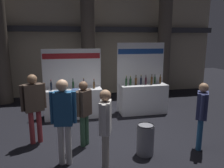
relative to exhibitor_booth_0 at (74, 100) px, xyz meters
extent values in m
plane|color=black|center=(0.77, -2.03, -0.58)|extent=(24.97, 24.97, 0.00)
cube|color=tan|center=(0.77, 3.13, 2.18)|extent=(12.49, 0.25, 5.52)
cube|color=#2D2D33|center=(0.77, 2.83, 2.45)|extent=(12.49, 0.20, 0.24)
cylinder|color=#51473D|center=(-2.73, 2.26, 1.88)|extent=(0.61, 0.61, 4.92)
cylinder|color=#51473D|center=(0.77, 2.26, 1.88)|extent=(0.61, 0.61, 4.92)
cylinder|color=#51473D|center=(4.26, 2.26, 1.88)|extent=(0.61, 0.61, 4.92)
cube|color=white|center=(0.00, -0.05, -0.10)|extent=(1.87, 0.60, 0.98)
cube|color=white|center=(0.00, 0.29, 0.55)|extent=(1.97, 0.04, 2.28)
cube|color=maroon|center=(0.00, 0.27, 1.45)|extent=(1.91, 0.01, 0.18)
cylinder|color=black|center=(-0.69, -0.09, 0.52)|extent=(0.06, 0.06, 0.26)
cylinder|color=black|center=(-0.69, -0.09, 0.68)|extent=(0.03, 0.03, 0.07)
cylinder|color=red|center=(-0.69, -0.09, 0.72)|extent=(0.03, 0.03, 0.02)
cylinder|color=black|center=(-0.35, -0.09, 0.51)|extent=(0.07, 0.07, 0.23)
cylinder|color=black|center=(-0.35, -0.09, 0.66)|extent=(0.03, 0.03, 0.08)
cylinder|color=black|center=(-0.35, -0.09, 0.71)|extent=(0.03, 0.03, 0.02)
cylinder|color=#19381E|center=(0.01, 0.01, 0.51)|extent=(0.07, 0.07, 0.24)
cylinder|color=#19381E|center=(0.01, 0.01, 0.67)|extent=(0.03, 0.03, 0.09)
cylinder|color=black|center=(0.01, 0.01, 0.73)|extent=(0.03, 0.03, 0.02)
cylinder|color=black|center=(0.35, -0.05, 0.51)|extent=(0.06, 0.06, 0.25)
cylinder|color=black|center=(0.35, -0.05, 0.68)|extent=(0.03, 0.03, 0.09)
cylinder|color=gold|center=(0.35, -0.05, 0.74)|extent=(0.03, 0.03, 0.02)
cylinder|color=#472D14|center=(0.69, -0.09, 0.50)|extent=(0.06, 0.06, 0.22)
cylinder|color=#472D14|center=(0.69, -0.09, 0.65)|extent=(0.03, 0.03, 0.09)
cylinder|color=red|center=(0.69, -0.09, 0.71)|extent=(0.03, 0.03, 0.02)
cube|color=#334772|center=(0.05, -0.23, 0.40)|extent=(0.28, 0.37, 0.02)
cube|color=white|center=(2.43, -0.11, -0.07)|extent=(1.65, 0.60, 1.03)
cube|color=white|center=(2.43, 0.23, 0.65)|extent=(1.74, 0.04, 2.47)
cube|color=navy|center=(2.43, 0.20, 1.59)|extent=(1.69, 0.01, 0.18)
cylinder|color=#19381E|center=(1.79, -0.18, 0.57)|extent=(0.06, 0.06, 0.25)
cylinder|color=#19381E|center=(1.79, -0.18, 0.74)|extent=(0.03, 0.03, 0.08)
cylinder|color=gold|center=(1.79, -0.18, 0.79)|extent=(0.03, 0.03, 0.02)
cylinder|color=#19381E|center=(1.96, -0.11, 0.56)|extent=(0.08, 0.08, 0.23)
cylinder|color=#19381E|center=(1.96, -0.11, 0.71)|extent=(0.03, 0.03, 0.08)
cylinder|color=gold|center=(1.96, -0.11, 0.76)|extent=(0.03, 0.03, 0.02)
cylinder|color=#472D14|center=(2.16, -0.10, 0.57)|extent=(0.07, 0.07, 0.24)
cylinder|color=#472D14|center=(2.16, -0.10, 0.73)|extent=(0.03, 0.03, 0.09)
cylinder|color=black|center=(2.16, -0.10, 0.79)|extent=(0.03, 0.03, 0.02)
cylinder|color=black|center=(2.35, -0.07, 0.56)|extent=(0.07, 0.07, 0.23)
cylinder|color=black|center=(2.35, -0.07, 0.72)|extent=(0.03, 0.03, 0.09)
cylinder|color=gold|center=(2.35, -0.07, 0.78)|extent=(0.03, 0.03, 0.02)
cylinder|color=black|center=(2.51, -0.13, 0.57)|extent=(0.06, 0.06, 0.25)
cylinder|color=black|center=(2.51, -0.13, 0.74)|extent=(0.03, 0.03, 0.07)
cylinder|color=black|center=(2.51, -0.13, 0.78)|extent=(0.03, 0.03, 0.02)
cylinder|color=#472D14|center=(2.71, -0.17, 0.58)|extent=(0.07, 0.07, 0.27)
cylinder|color=#472D14|center=(2.71, -0.17, 0.76)|extent=(0.03, 0.03, 0.08)
cylinder|color=black|center=(2.71, -0.17, 0.81)|extent=(0.03, 0.03, 0.02)
cylinder|color=#19381E|center=(2.88, -0.05, 0.57)|extent=(0.06, 0.06, 0.25)
cylinder|color=#19381E|center=(2.88, -0.05, 0.73)|extent=(0.03, 0.03, 0.08)
cylinder|color=black|center=(2.88, -0.05, 0.78)|extent=(0.03, 0.03, 0.02)
cylinder|color=#472D14|center=(3.08, -0.05, 0.56)|extent=(0.07, 0.07, 0.23)
cylinder|color=#472D14|center=(3.08, -0.05, 0.72)|extent=(0.03, 0.03, 0.08)
cylinder|color=black|center=(3.08, -0.05, 0.77)|extent=(0.03, 0.03, 0.02)
cylinder|color=slate|center=(1.50, -2.83, -0.24)|extent=(0.40, 0.40, 0.70)
torus|color=black|center=(1.50, -2.83, 0.12)|extent=(0.39, 0.39, 0.02)
cylinder|color=maroon|center=(-0.92, -1.70, -0.16)|extent=(0.12, 0.12, 0.85)
cylinder|color=maroon|center=(-1.09, -1.77, -0.16)|extent=(0.12, 0.12, 0.85)
cube|color=#47382D|center=(-1.00, -1.73, 0.60)|extent=(0.50, 0.39, 0.67)
sphere|color=#8C6647|center=(-1.00, -1.73, 1.06)|extent=(0.23, 0.23, 0.23)
cylinder|color=#47382D|center=(-0.75, -1.64, 0.62)|extent=(0.08, 0.08, 0.64)
cylinder|color=#47382D|center=(-1.25, -1.83, 0.62)|extent=(0.08, 0.08, 0.64)
cylinder|color=#33563D|center=(0.14, -2.16, -0.19)|extent=(0.12, 0.12, 0.78)
cylinder|color=#33563D|center=(0.24, -2.06, -0.19)|extent=(0.12, 0.12, 0.78)
cube|color=#47382D|center=(0.19, -2.11, 0.51)|extent=(0.40, 0.41, 0.62)
sphere|color=brown|center=(0.19, -2.11, 0.93)|extent=(0.21, 0.21, 0.21)
cylinder|color=#47382D|center=(0.04, -2.27, 0.52)|extent=(0.08, 0.08, 0.59)
cylinder|color=#47382D|center=(0.34, -1.96, 0.52)|extent=(0.08, 0.08, 0.59)
cylinder|color=silver|center=(-0.20, -2.87, -0.15)|extent=(0.12, 0.12, 0.88)
cylinder|color=silver|center=(-0.35, -2.85, -0.15)|extent=(0.12, 0.12, 0.88)
cube|color=navy|center=(-0.28, -2.86, 0.64)|extent=(0.39, 0.27, 0.69)
sphere|color=tan|center=(-0.28, -2.86, 1.11)|extent=(0.24, 0.24, 0.24)
cylinder|color=navy|center=(-0.05, -2.89, 0.66)|extent=(0.08, 0.08, 0.66)
cylinder|color=navy|center=(-0.50, -2.83, 0.66)|extent=(0.08, 0.08, 0.66)
cylinder|color=navy|center=(2.82, -2.92, -0.20)|extent=(0.12, 0.12, 0.78)
cylinder|color=navy|center=(2.92, -2.78, -0.20)|extent=(0.12, 0.12, 0.78)
cube|color=navy|center=(2.87, -2.85, 0.50)|extent=(0.42, 0.46, 0.62)
sphere|color=tan|center=(2.87, -2.85, 0.92)|extent=(0.21, 0.21, 0.21)
cylinder|color=navy|center=(2.73, -3.05, 0.52)|extent=(0.08, 0.08, 0.58)
cylinder|color=navy|center=(3.01, -2.65, 0.52)|extent=(0.08, 0.08, 0.58)
cylinder|color=#ADA393|center=(0.54, -3.15, -0.19)|extent=(0.12, 0.12, 0.80)
cylinder|color=#ADA393|center=(0.49, -3.31, -0.19)|extent=(0.12, 0.12, 0.80)
cube|color=silver|center=(0.52, -3.23, 0.53)|extent=(0.30, 0.40, 0.63)
sphere|color=tan|center=(0.52, -3.23, 0.96)|extent=(0.22, 0.22, 0.22)
cylinder|color=silver|center=(0.58, -3.02, 0.55)|extent=(0.08, 0.08, 0.60)
cylinder|color=silver|center=(0.45, -3.45, 0.55)|extent=(0.08, 0.08, 0.60)
camera|label=1|loc=(-0.17, -7.09, 1.99)|focal=34.43mm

